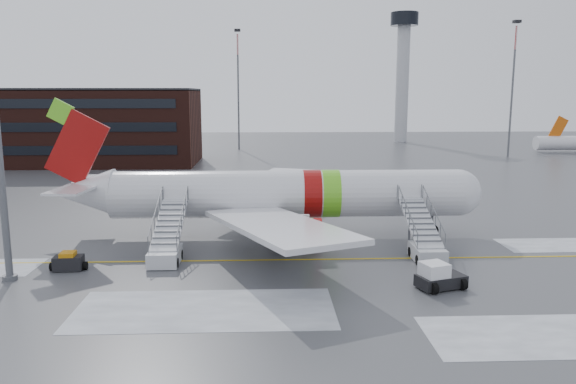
{
  "coord_description": "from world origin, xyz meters",
  "views": [
    {
      "loc": [
        -2.71,
        -38.87,
        11.52
      ],
      "look_at": [
        -0.92,
        3.74,
        4.0
      ],
      "focal_mm": 35.0,
      "sensor_mm": 36.0,
      "label": 1
    }
  ],
  "objects_px": {
    "airliner": "(275,195)",
    "airstair_aft": "(167,246)",
    "baggage_tractor": "(69,262)",
    "airstair_fwd": "(425,243)",
    "pushback_tug": "(438,277)"
  },
  "relations": [
    {
      "from": "airliner",
      "to": "airstair_aft",
      "type": "height_order",
      "value": "airliner"
    },
    {
      "from": "airstair_aft",
      "to": "baggage_tractor",
      "type": "distance_m",
      "value": 6.44
    },
    {
      "from": "airstair_fwd",
      "to": "pushback_tug",
      "type": "height_order",
      "value": "airstair_fwd"
    },
    {
      "from": "airliner",
      "to": "airstair_fwd",
      "type": "bearing_deg",
      "value": -32.0
    },
    {
      "from": "pushback_tug",
      "to": "baggage_tractor",
      "type": "xyz_separation_m",
      "value": [
        -23.3,
        4.52,
        -0.19
      ]
    },
    {
      "from": "airliner",
      "to": "pushback_tug",
      "type": "bearing_deg",
      "value": -53.83
    },
    {
      "from": "airliner",
      "to": "baggage_tractor",
      "type": "relative_size",
      "value": 14.54
    },
    {
      "from": "airstair_aft",
      "to": "airliner",
      "type": "bearing_deg",
      "value": 40.36
    },
    {
      "from": "airliner",
      "to": "airstair_aft",
      "type": "bearing_deg",
      "value": -139.64
    },
    {
      "from": "airstair_fwd",
      "to": "pushback_tug",
      "type": "xyz_separation_m",
      "value": [
        -0.98,
        -6.43,
        -0.35
      ]
    },
    {
      "from": "airliner",
      "to": "baggage_tractor",
      "type": "height_order",
      "value": "airliner"
    },
    {
      "from": "baggage_tractor",
      "to": "airstair_fwd",
      "type": "bearing_deg",
      "value": 4.5
    },
    {
      "from": "airstair_aft",
      "to": "baggage_tractor",
      "type": "bearing_deg",
      "value": -162.67
    },
    {
      "from": "airstair_fwd",
      "to": "pushback_tug",
      "type": "distance_m",
      "value": 6.52
    },
    {
      "from": "airstair_aft",
      "to": "pushback_tug",
      "type": "bearing_deg",
      "value": -20.54
    }
  ]
}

